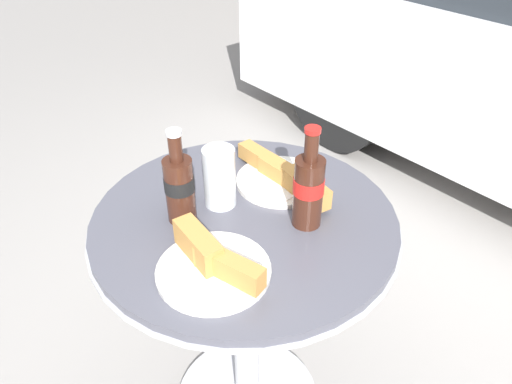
% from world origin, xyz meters
% --- Properties ---
extents(bistro_table, '(0.71, 0.71, 0.73)m').
position_xyz_m(bistro_table, '(0.00, 0.00, 0.54)').
color(bistro_table, '#B7B7BC').
rests_on(bistro_table, ground_plane).
extents(cola_bottle_left, '(0.07, 0.07, 0.24)m').
position_xyz_m(cola_bottle_left, '(0.11, 0.09, 0.83)').
color(cola_bottle_left, '#3D1E14').
rests_on(cola_bottle_left, bistro_table).
extents(cola_bottle_right, '(0.07, 0.07, 0.22)m').
position_xyz_m(cola_bottle_right, '(-0.08, -0.11, 0.82)').
color(cola_bottle_right, '#3D1E14').
rests_on(cola_bottle_right, bistro_table).
extents(drinking_glass, '(0.07, 0.07, 0.15)m').
position_xyz_m(drinking_glass, '(-0.07, -0.01, 0.80)').
color(drinking_glass, silver).
rests_on(drinking_glass, bistro_table).
extents(lunch_plate_near, '(0.31, 0.22, 0.06)m').
position_xyz_m(lunch_plate_near, '(-0.04, 0.15, 0.75)').
color(lunch_plate_near, silver).
rests_on(lunch_plate_near, bistro_table).
extents(lunch_plate_far, '(0.23, 0.23, 0.07)m').
position_xyz_m(lunch_plate_far, '(0.10, -0.16, 0.75)').
color(lunch_plate_far, silver).
rests_on(lunch_plate_far, bistro_table).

